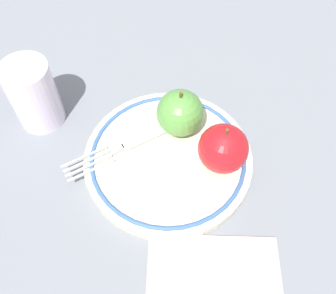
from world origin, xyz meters
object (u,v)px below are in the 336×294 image
plate (168,158)px  drinking_glass (34,95)px  fork (133,143)px  apple_red_whole (223,149)px  apple_second_whole (180,113)px  napkin_folded (215,288)px

plate → drinking_glass: bearing=-10.1°
plate → fork: 0.05m
apple_red_whole → apple_second_whole: bearing=-34.4°
apple_second_whole → fork: apple_second_whole is taller
plate → apple_second_whole: (-0.01, -0.05, 0.04)m
drinking_glass → napkin_folded: (-0.29, 0.19, -0.05)m
apple_red_whole → apple_second_whole: (0.06, -0.04, 0.00)m
apple_second_whole → fork: (0.06, 0.04, -0.03)m
apple_red_whole → drinking_glass: drinking_glass is taller
plate → apple_second_whole: bearing=-96.5°
napkin_folded → fork: bearing=-49.0°
apple_second_whole → apple_red_whole: bearing=145.6°
plate → apple_second_whole: size_ratio=3.15×
fork → drinking_glass: (0.15, -0.03, 0.03)m
apple_red_whole → fork: 0.13m
apple_second_whole → drinking_glass: drinking_glass is taller
apple_second_whole → napkin_folded: 0.22m
napkin_folded → plate: bearing=-60.0°
apple_red_whole → napkin_folded: bearing=96.5°
apple_second_whole → fork: 0.08m
apple_second_whole → napkin_folded: (-0.08, 0.20, -0.05)m
fork → apple_red_whole: bearing=137.0°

